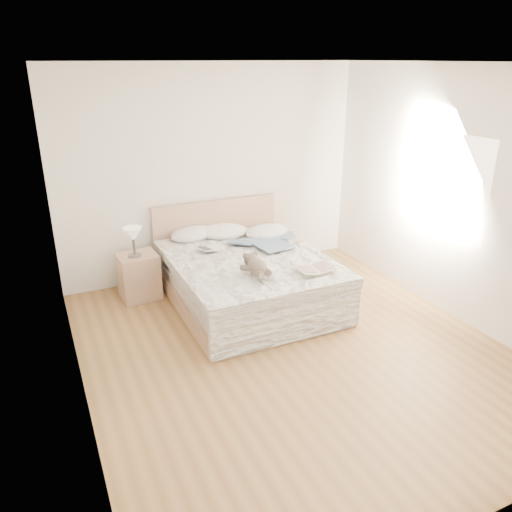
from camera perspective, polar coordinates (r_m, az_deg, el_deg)
name	(u,v)px	position (r m, az deg, el deg)	size (l,w,h in m)	color
floor	(293,349)	(5.13, 4.31, -10.55)	(4.00, 4.50, 0.00)	brown
ceiling	(303,62)	(4.34, 5.37, 21.19)	(4.00, 4.50, 0.00)	white
wall_back	(212,173)	(6.54, -5.00, 9.43)	(4.00, 0.02, 2.70)	silver
wall_front	(506,340)	(2.98, 26.64, -8.56)	(4.00, 0.02, 2.70)	silver
wall_left	(65,255)	(4.02, -20.97, 0.07)	(0.02, 4.50, 2.70)	silver
wall_right	(462,197)	(5.78, 22.48, 6.20)	(0.02, 4.50, 2.70)	silver
window	(442,182)	(5.94, 20.47, 7.89)	(0.02, 1.30, 1.10)	white
bed	(246,277)	(5.93, -1.16, -2.46)	(1.72, 2.14, 1.00)	tan
nightstand	(139,276)	(6.19, -13.23, -2.25)	(0.45, 0.40, 0.56)	#9F7E63
table_lamp	(133,236)	(5.96, -13.89, 2.26)	(0.23, 0.23, 0.35)	#4D4842
pillow_left	(193,234)	(6.43, -7.27, 2.55)	(0.60, 0.42, 0.18)	white
pillow_middle	(224,232)	(6.47, -3.71, 2.81)	(0.63, 0.44, 0.19)	white
pillow_right	(267,232)	(6.44, 1.25, 2.76)	(0.59, 0.41, 0.18)	white
blouse	(269,243)	(6.08, 1.52, 1.48)	(0.61, 0.65, 0.02)	#435C76
photo_book	(210,249)	(5.93, -5.24, 0.85)	(0.29, 0.20, 0.02)	silver
childrens_book	(315,269)	(5.37, 6.73, -1.48)	(0.40, 0.27, 0.03)	beige
teddy_bear	(257,273)	(5.20, 0.13, -1.92)	(0.25, 0.35, 0.19)	brown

